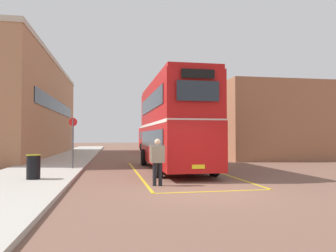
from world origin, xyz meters
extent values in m
plane|color=brown|center=(0.00, 14.40, 0.00)|extent=(135.60, 135.60, 0.00)
cube|color=#B2ADA3|center=(-6.50, 16.80, 0.07)|extent=(4.00, 57.60, 0.14)
cube|color=#AD7A56|center=(-10.73, 21.20, 4.18)|extent=(5.25, 23.80, 8.35)
cube|color=#232D38|center=(-8.07, 21.20, 4.59)|extent=(0.06, 18.09, 1.10)
cube|color=#BCB29E|center=(-10.73, 21.20, 8.53)|extent=(5.37, 23.92, 0.36)
cube|color=#9E6647|center=(9.93, 18.51, 3.03)|extent=(8.86, 14.52, 6.06)
cube|color=#232D38|center=(5.47, 18.51, 3.33)|extent=(0.06, 11.04, 1.10)
cylinder|color=black|center=(-1.05, 10.00, 0.50)|extent=(0.30, 1.00, 1.00)
cylinder|color=black|center=(1.48, 10.04, 0.50)|extent=(0.30, 1.00, 1.00)
cylinder|color=black|center=(-0.96, 3.96, 0.50)|extent=(0.30, 1.00, 1.00)
cylinder|color=black|center=(1.58, 4.00, 0.50)|extent=(0.30, 1.00, 1.00)
cube|color=#B71414|center=(0.26, 7.00, 1.40)|extent=(2.61, 9.78, 2.10)
cube|color=#B71414|center=(0.26, 7.00, 3.50)|extent=(2.61, 9.59, 2.10)
cube|color=#B71414|center=(0.26, 7.00, 4.65)|extent=(2.51, 9.49, 0.20)
cube|color=silver|center=(0.26, 7.00, 2.45)|extent=(2.64, 9.68, 0.14)
cube|color=#232D38|center=(-0.98, 6.98, 1.70)|extent=(0.16, 7.99, 0.84)
cube|color=#232D38|center=(-0.98, 6.98, 3.60)|extent=(0.16, 7.99, 0.84)
cube|color=#232D38|center=(1.51, 7.02, 1.70)|extent=(0.16, 7.99, 0.84)
cube|color=#232D38|center=(1.51, 7.02, 3.60)|extent=(0.16, 7.99, 0.84)
cube|color=#232D38|center=(0.34, 2.11, 3.60)|extent=(1.72, 0.07, 0.80)
cube|color=black|center=(0.34, 2.11, 4.28)|extent=(1.35, 0.06, 0.36)
cube|color=#232D38|center=(0.19, 11.89, 1.80)|extent=(1.97, 0.07, 1.00)
cube|color=yellow|center=(0.34, 2.11, 0.63)|extent=(0.52, 0.04, 0.16)
cylinder|color=black|center=(0.56, 30.67, 0.46)|extent=(0.35, 0.94, 0.92)
cylinder|color=black|center=(3.12, 30.91, 0.46)|extent=(0.35, 0.94, 0.92)
cylinder|color=black|center=(1.12, 24.70, 0.46)|extent=(0.35, 0.94, 0.92)
cylinder|color=black|center=(3.69, 24.94, 0.46)|extent=(0.35, 0.94, 0.92)
cube|color=#B71414|center=(2.12, 27.80, 1.60)|extent=(3.42, 10.19, 2.60)
cube|color=silver|center=(2.12, 27.80, 2.96)|extent=(3.23, 9.77, 0.12)
cube|color=#232D38|center=(0.86, 27.69, 1.95)|extent=(0.78, 7.96, 0.96)
cube|color=#232D38|center=(3.38, 27.92, 1.95)|extent=(0.78, 7.96, 0.96)
cube|color=#232D38|center=(1.65, 32.80, 1.90)|extent=(1.99, 0.23, 1.10)
cylinder|color=black|center=(-1.21, 1.71, 0.42)|extent=(0.14, 0.14, 0.84)
cylinder|color=black|center=(-1.43, 1.69, 0.42)|extent=(0.14, 0.14, 0.84)
cube|color=gray|center=(-1.32, 1.70, 1.15)|extent=(0.51, 0.26, 0.63)
cylinder|color=gray|center=(-1.08, 1.72, 1.18)|extent=(0.09, 0.09, 0.60)
cylinder|color=gray|center=(-1.57, 1.68, 1.18)|extent=(0.09, 0.09, 0.60)
sphere|color=beige|center=(-1.32, 1.68, 1.61)|extent=(0.23, 0.23, 0.23)
cylinder|color=black|center=(-6.01, 3.28, 0.60)|extent=(0.52, 0.52, 0.92)
cylinder|color=olive|center=(-6.01, 3.28, 1.08)|extent=(0.55, 0.55, 0.04)
cylinder|color=#4C4C51|center=(-5.02, 7.39, 1.44)|extent=(0.08, 0.08, 2.61)
cylinder|color=red|center=(-5.02, 7.39, 2.57)|extent=(0.44, 0.13, 0.44)
cube|color=gold|center=(-1.76, 6.00, 0.00)|extent=(0.31, 11.74, 0.01)
cube|color=gold|center=(2.29, 6.06, 0.00)|extent=(0.31, 11.74, 0.01)
cube|color=gold|center=(0.36, 0.16, 0.00)|extent=(4.18, 0.19, 0.01)
camera|label=1|loc=(-2.93, -10.02, 1.81)|focal=34.27mm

